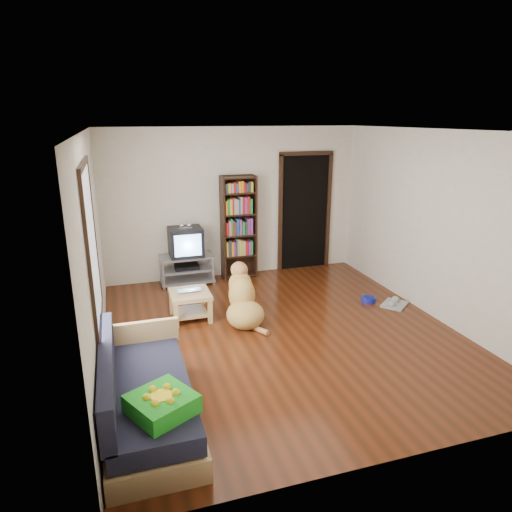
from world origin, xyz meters
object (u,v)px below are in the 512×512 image
object	(u,v)px
green_cushion	(162,404)
laptop	(190,292)
coffee_table	(190,300)
crt_tv	(185,241)
sofa	(144,399)
tv_stand	(187,268)
bookshelf	(239,222)
dog	(243,301)
grey_rag	(394,304)
dog_bowl	(369,299)

from	to	relation	value
green_cushion	laptop	size ratio (longest dim) A/B	1.37
coffee_table	crt_tv	bearing A→B (deg)	82.84
sofa	coffee_table	world-z (taller)	sofa
green_cushion	tv_stand	size ratio (longest dim) A/B	0.52
bookshelf	sofa	xyz separation A→B (m)	(-1.92, -3.72, -0.74)
laptop	crt_tv	world-z (taller)	crt_tv
laptop	green_cushion	bearing A→B (deg)	-105.98
crt_tv	sofa	bearing A→B (deg)	-104.93
laptop	dog	bearing A→B (deg)	-23.51
tv_stand	bookshelf	distance (m)	1.20
laptop	coffee_table	bearing A→B (deg)	88.22
grey_rag	sofa	size ratio (longest dim) A/B	0.22
laptop	grey_rag	size ratio (longest dim) A/B	0.86
green_cushion	bookshelf	size ratio (longest dim) A/B	0.26
bookshelf	coffee_table	distance (m)	2.05
laptop	dog_bowl	bearing A→B (deg)	-5.50
green_cushion	tv_stand	distance (m)	4.20
green_cushion	tv_stand	xyz separation A→B (m)	(0.85, 4.11, -0.23)
green_cushion	coffee_table	bearing A→B (deg)	47.53
crt_tv	coffee_table	size ratio (longest dim) A/B	1.05
dog_bowl	coffee_table	size ratio (longest dim) A/B	0.40
grey_rag	crt_tv	bearing A→B (deg)	145.91
grey_rag	crt_tv	xyz separation A→B (m)	(-2.85, 1.93, 0.73)
crt_tv	coffee_table	bearing A→B (deg)	-97.16
crt_tv	sofa	size ratio (longest dim) A/B	0.32
crt_tv	bookshelf	size ratio (longest dim) A/B	0.32
bookshelf	coffee_table	xyz separation A→B (m)	(-1.14, -1.54, -0.72)
laptop	dog_bowl	xyz separation A→B (m)	(2.74, -0.18, -0.37)
laptop	crt_tv	bearing A→B (deg)	81.20
crt_tv	dog	size ratio (longest dim) A/B	0.57
laptop	dog_bowl	distance (m)	2.77
bookshelf	dog	bearing A→B (deg)	-103.61
green_cushion	dog	size ratio (longest dim) A/B	0.46
green_cushion	bookshelf	distance (m)	4.60
dog_bowl	tv_stand	distance (m)	3.05
laptop	grey_rag	distance (m)	3.09
coffee_table	dog	bearing A→B (deg)	-23.86
dog_bowl	grey_rag	xyz separation A→B (m)	(0.30, -0.25, -0.03)
coffee_table	grey_rag	bearing A→B (deg)	-8.57
crt_tv	dog	xyz separation A→B (m)	(0.50, -1.78, -0.44)
green_cushion	laptop	distance (m)	2.71
grey_rag	bookshelf	xyz separation A→B (m)	(-1.90, 2.00, 0.99)
sofa	coffee_table	size ratio (longest dim) A/B	3.27
sofa	coffee_table	bearing A→B (deg)	70.11
grey_rag	dog	distance (m)	2.37
green_cushion	tv_stand	world-z (taller)	green_cushion
bookshelf	dog	world-z (taller)	bookshelf
sofa	tv_stand	bearing A→B (deg)	74.98
dog	bookshelf	bearing A→B (deg)	76.39
grey_rag	sofa	world-z (taller)	sofa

